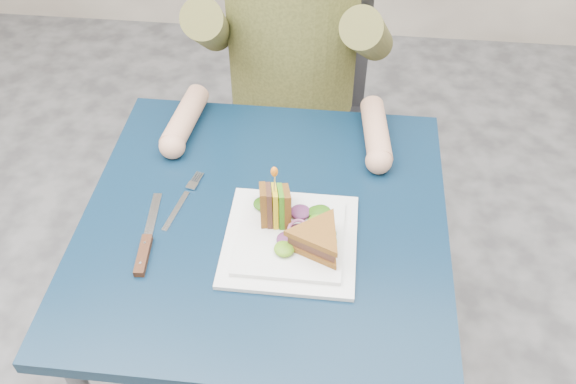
# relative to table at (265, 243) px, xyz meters

# --- Properties ---
(table) EXTENTS (0.75, 0.75, 0.73)m
(table) POSITION_rel_table_xyz_m (0.00, 0.00, 0.00)
(table) COLOR black
(table) RESTS_ON ground
(chair) EXTENTS (0.42, 0.40, 0.93)m
(chair) POSITION_rel_table_xyz_m (0.00, 0.66, -0.11)
(chair) COLOR #47474C
(chair) RESTS_ON ground
(diner) EXTENTS (0.54, 0.59, 0.74)m
(diner) POSITION_rel_table_xyz_m (-0.00, 0.55, 0.26)
(diner) COLOR brown
(diner) RESTS_ON chair
(plate) EXTENTS (0.26, 0.26, 0.02)m
(plate) POSITION_rel_table_xyz_m (0.06, -0.06, 0.09)
(plate) COLOR white
(plate) RESTS_ON table
(sandwich_flat) EXTENTS (0.17, 0.17, 0.05)m
(sandwich_flat) POSITION_rel_table_xyz_m (0.12, -0.08, 0.12)
(sandwich_flat) COLOR brown
(sandwich_flat) RESTS_ON plate
(sandwich_upright) EXTENTS (0.08, 0.13, 0.13)m
(sandwich_upright) POSITION_rel_table_xyz_m (0.03, -0.01, 0.13)
(sandwich_upright) COLOR brown
(sandwich_upright) RESTS_ON plate
(fork) EXTENTS (0.05, 0.18, 0.01)m
(fork) POSITION_rel_table_xyz_m (-0.18, 0.02, 0.08)
(fork) COLOR silver
(fork) RESTS_ON table
(knife) EXTENTS (0.04, 0.22, 0.02)m
(knife) POSITION_rel_table_xyz_m (-0.22, -0.11, 0.09)
(knife) COLOR silver
(knife) RESTS_ON table
(toothpick) EXTENTS (0.01, 0.01, 0.06)m
(toothpick) POSITION_rel_table_xyz_m (0.03, -0.01, 0.20)
(toothpick) COLOR tan
(toothpick) RESTS_ON sandwich_upright
(toothpick_frill) EXTENTS (0.01, 0.01, 0.02)m
(toothpick_frill) POSITION_rel_table_xyz_m (0.03, -0.01, 0.23)
(toothpick_frill) COLOR orange
(toothpick_frill) RESTS_ON sandwich_upright
(lettuce_spill) EXTENTS (0.15, 0.13, 0.02)m
(lettuce_spill) POSITION_rel_table_xyz_m (0.07, -0.05, 0.11)
(lettuce_spill) COLOR #337A14
(lettuce_spill) RESTS_ON plate
(onion_ring) EXTENTS (0.04, 0.04, 0.02)m
(onion_ring) POSITION_rel_table_xyz_m (0.08, -0.05, 0.11)
(onion_ring) COLOR #9E4C7A
(onion_ring) RESTS_ON plate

